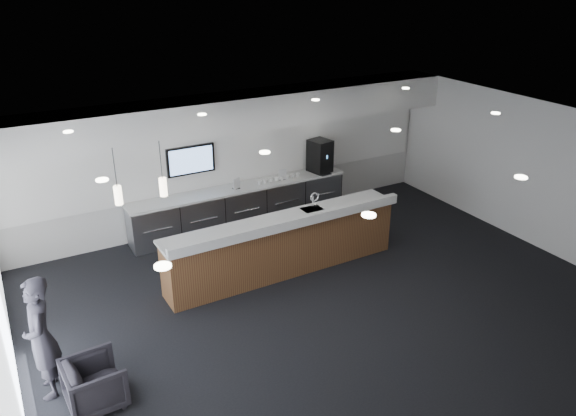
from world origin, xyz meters
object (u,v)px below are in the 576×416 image
coffee_machine (320,156)px  armchair (95,383)px  lounge_guest (41,338)px  service_counter (284,245)px

coffee_machine → armchair: coffee_machine is taller
armchair → lounge_guest: bearing=38.4°
service_counter → coffee_machine: 3.23m
coffee_machine → armchair: 7.44m
service_counter → armchair: (-3.90, -1.89, -0.23)m
service_counter → coffee_machine: size_ratio=6.21×
armchair → lounge_guest: 0.94m
coffee_machine → service_counter: bearing=-145.8°
lounge_guest → coffee_machine: bearing=122.1°
armchair → coffee_machine: bearing=-59.3°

